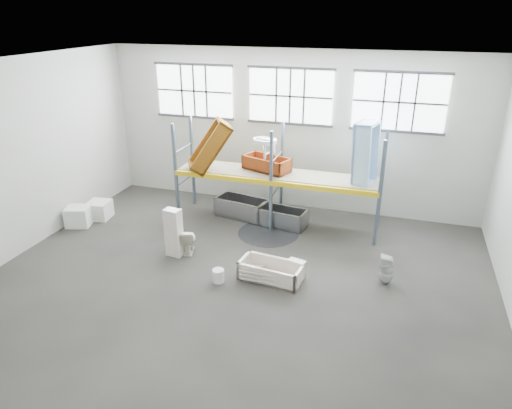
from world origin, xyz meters
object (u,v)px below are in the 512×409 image
at_px(cistern_tall, 174,233).
at_px(toilet_white, 387,270).
at_px(rust_tub_flat, 267,163).
at_px(bucket, 218,276).
at_px(toilet_beige, 188,240).
at_px(bathtub_beige, 271,271).
at_px(carton_near, 79,216).
at_px(blue_tub_upright, 366,154).
at_px(steel_tub_right, 282,217).
at_px(steel_tub_left, 242,207).

relative_size(cistern_tall, toilet_white, 1.78).
relative_size(toilet_white, rust_tub_flat, 0.52).
relative_size(cistern_tall, bucket, 4.00).
bearing_deg(toilet_beige, toilet_white, 164.64).
xyz_separation_m(cistern_tall, toilet_white, (5.43, 0.29, -0.29)).
bearing_deg(toilet_beige, bathtub_beige, 149.70).
distance_m(toilet_beige, carton_near, 3.91).
xyz_separation_m(toilet_white, carton_near, (-9.03, 0.48, -0.07)).
distance_m(toilet_beige, blue_tub_upright, 5.37).
height_order(rust_tub_flat, carton_near, rust_tub_flat).
relative_size(toilet_beige, carton_near, 0.99).
relative_size(blue_tub_upright, bucket, 5.34).
xyz_separation_m(cistern_tall, steel_tub_right, (2.24, 2.64, -0.39)).
bearing_deg(cistern_tall, rust_tub_flat, 68.26).
distance_m(cistern_tall, steel_tub_left, 3.05).
distance_m(cistern_tall, bucket, 1.88).
height_order(steel_tub_right, carton_near, carton_near).
bearing_deg(cistern_tall, toilet_white, 10.81).
bearing_deg(blue_tub_upright, carton_near, -165.57).
xyz_separation_m(toilet_beige, steel_tub_right, (1.97, 2.36, -0.07)).
xyz_separation_m(steel_tub_right, rust_tub_flat, (-0.58, 0.30, 1.55)).
bearing_deg(carton_near, bathtub_beige, -10.24).
xyz_separation_m(toilet_beige, rust_tub_flat, (1.39, 2.65, 1.48)).
bearing_deg(toilet_white, toilet_beige, -95.33).
height_order(toilet_beige, rust_tub_flat, rust_tub_flat).
bearing_deg(toilet_beige, cistern_tall, 30.55).
bearing_deg(blue_tub_upright, bathtub_beige, -118.22).
bearing_deg(steel_tub_right, bucket, -100.47).
height_order(bathtub_beige, cistern_tall, cistern_tall).
xyz_separation_m(toilet_white, steel_tub_left, (-4.55, 2.61, -0.07)).
distance_m(toilet_white, rust_tub_flat, 4.83).
relative_size(steel_tub_left, steel_tub_right, 1.12).
relative_size(steel_tub_left, bucket, 4.93).
height_order(toilet_beige, cistern_tall, cistern_tall).
bearing_deg(toilet_white, steel_tub_left, -125.34).
bearing_deg(carton_near, blue_tub_upright, 14.43).
relative_size(steel_tub_right, blue_tub_upright, 0.83).
xyz_separation_m(toilet_beige, bucket, (1.32, -1.15, -0.18)).
height_order(toilet_beige, blue_tub_upright, blue_tub_upright).
bearing_deg(steel_tub_right, toilet_beige, -129.93).
relative_size(toilet_white, carton_near, 1.07).
distance_m(bathtub_beige, toilet_white, 2.75).
bearing_deg(toilet_beige, blue_tub_upright, -164.18).
relative_size(bathtub_beige, cistern_tall, 1.16).
bearing_deg(bucket, steel_tub_left, 100.67).
height_order(bathtub_beige, steel_tub_left, steel_tub_left).
bearing_deg(bucket, toilet_beige, 138.95).
distance_m(rust_tub_flat, blue_tub_upright, 2.91).
relative_size(steel_tub_right, rust_tub_flat, 1.03).
bearing_deg(toilet_white, rust_tub_flat, -130.50).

